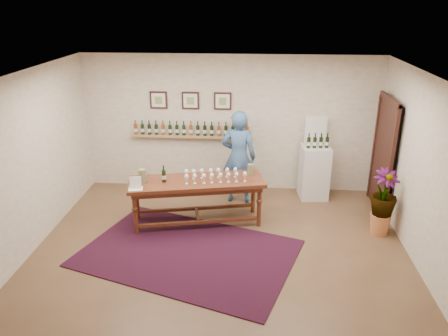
# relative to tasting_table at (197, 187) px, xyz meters

# --- Properties ---
(ground) EXTENTS (6.00, 6.00, 0.00)m
(ground) POSITION_rel_tasting_table_xyz_m (0.49, -0.85, -0.71)
(ground) COLOR brown
(ground) RESTS_ON ground
(room_shell) EXTENTS (6.00, 6.00, 6.00)m
(room_shell) POSITION_rel_tasting_table_xyz_m (2.60, 1.00, 0.41)
(room_shell) COLOR #F0DFCC
(room_shell) RESTS_ON ground
(rug) EXTENTS (3.80, 3.12, 0.02)m
(rug) POSITION_rel_tasting_table_xyz_m (-0.02, -1.03, -0.70)
(rug) COLOR #450C14
(rug) RESTS_ON ground
(tasting_table) EXTENTS (2.47, 1.23, 0.84)m
(tasting_table) POSITION_rel_tasting_table_xyz_m (0.00, 0.00, 0.00)
(tasting_table) COLOR #452111
(tasting_table) RESTS_ON ground
(table_glasses) EXTENTS (1.37, 0.56, 0.19)m
(table_glasses) POSITION_rel_tasting_table_xyz_m (0.26, 0.01, 0.22)
(table_glasses) COLOR white
(table_glasses) RESTS_ON tasting_table
(table_bottles) EXTENTS (0.30, 0.19, 0.32)m
(table_bottles) POSITION_rel_tasting_table_xyz_m (-0.55, -0.07, 0.28)
(table_bottles) COLOR black
(table_bottles) RESTS_ON tasting_table
(pitcher_left) EXTENTS (0.16, 0.16, 0.24)m
(pitcher_left) POSITION_rel_tasting_table_xyz_m (-0.92, -0.16, 0.24)
(pitcher_left) COLOR olive
(pitcher_left) RESTS_ON tasting_table
(pitcher_right) EXTENTS (0.16, 0.16, 0.20)m
(pitcher_right) POSITION_rel_tasting_table_xyz_m (0.93, 0.32, 0.23)
(pitcher_right) COLOR olive
(pitcher_right) RESTS_ON tasting_table
(menu_card) EXTENTS (0.26, 0.21, 0.21)m
(menu_card) POSITION_rel_tasting_table_xyz_m (-0.96, -0.43, 0.23)
(menu_card) COLOR silver
(menu_card) RESTS_ON tasting_table
(display_pedestal) EXTENTS (0.60, 0.60, 1.08)m
(display_pedestal) POSITION_rel_tasting_table_xyz_m (2.20, 1.28, -0.17)
(display_pedestal) COLOR silver
(display_pedestal) RESTS_ON ground
(pedestal_bottles) EXTENTS (0.32, 0.12, 0.31)m
(pedestal_bottles) POSITION_rel_tasting_table_xyz_m (2.22, 1.20, 0.52)
(pedestal_bottles) COLOR black
(pedestal_bottles) RESTS_ON display_pedestal
(info_sign) EXTENTS (0.43, 0.07, 0.59)m
(info_sign) POSITION_rel_tasting_table_xyz_m (2.20, 1.45, 0.67)
(info_sign) COLOR silver
(info_sign) RESTS_ON display_pedestal
(potted_plant) EXTENTS (0.67, 0.67, 1.01)m
(potted_plant) POSITION_rel_tasting_table_xyz_m (3.18, -0.15, -0.12)
(potted_plant) COLOR #C97543
(potted_plant) RESTS_ON ground
(person) EXTENTS (0.71, 0.50, 1.86)m
(person) POSITION_rel_tasting_table_xyz_m (0.69, 0.98, 0.22)
(person) COLOR #395B87
(person) RESTS_ON ground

